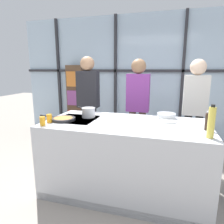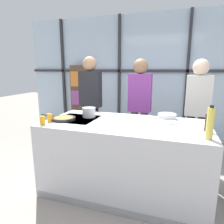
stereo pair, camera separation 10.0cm
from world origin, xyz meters
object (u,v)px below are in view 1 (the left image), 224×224
(spectator_center_left, at_px, (138,102))
(pepper_grinder, at_px, (207,121))
(oil_bottle, at_px, (211,122))
(frying_pan, at_px, (63,119))
(spectator_far_left, at_px, (88,98))
(juice_glass_near, at_px, (43,121))
(spectator_center_right, at_px, (195,105))
(juice_glass_far, at_px, (49,118))
(mixing_bowl, at_px, (166,115))
(saucepan, at_px, (88,112))
(white_plate, at_px, (168,121))

(spectator_center_left, relative_size, pepper_grinder, 8.14)
(oil_bottle, height_order, pepper_grinder, oil_bottle)
(spectator_center_left, bearing_deg, frying_pan, 54.14)
(frying_pan, bearing_deg, spectator_far_left, 95.47)
(oil_bottle, relative_size, juice_glass_near, 3.15)
(spectator_center_right, relative_size, juice_glass_far, 16.63)
(frying_pan, xyz_separation_m, mixing_bowl, (1.29, 0.50, 0.02))
(saucepan, height_order, juice_glass_far, saucepan)
(spectator_center_right, height_order, juice_glass_near, spectator_center_right)
(spectator_center_right, height_order, juice_glass_far, spectator_center_right)
(saucepan, distance_m, mixing_bowl, 1.06)
(mixing_bowl, bearing_deg, frying_pan, -158.90)
(spectator_far_left, distance_m, oil_bottle, 2.24)
(saucepan, bearing_deg, mixing_bowl, 13.48)
(saucepan, distance_m, white_plate, 1.05)
(juice_glass_near, bearing_deg, mixing_bowl, 28.99)
(frying_pan, distance_m, mixing_bowl, 1.38)
(mixing_bowl, xyz_separation_m, pepper_grinder, (0.43, -0.44, 0.06))
(saucepan, height_order, juice_glass_near, saucepan)
(saucepan, relative_size, juice_glass_far, 3.02)
(mixing_bowl, distance_m, oil_bottle, 0.83)
(spectator_center_right, bearing_deg, juice_glass_near, 37.32)
(spectator_far_left, height_order, white_plate, spectator_far_left)
(frying_pan, bearing_deg, juice_glass_far, -128.27)
(spectator_center_right, relative_size, juice_glass_near, 16.63)
(white_plate, height_order, oil_bottle, oil_bottle)
(mixing_bowl, height_order, juice_glass_near, juice_glass_near)
(frying_pan, xyz_separation_m, oil_bottle, (1.71, -0.21, 0.14))
(spectator_center_left, relative_size, mixing_bowl, 7.08)
(spectator_center_left, height_order, spectator_center_right, spectator_center_left)
(spectator_far_left, xyz_separation_m, white_plate, (1.41, -0.81, -0.12))
(spectator_center_left, relative_size, white_plate, 7.86)
(juice_glass_near, bearing_deg, saucepan, 55.33)
(oil_bottle, bearing_deg, juice_glass_far, 177.78)
(white_plate, relative_size, oil_bottle, 0.68)
(spectator_far_left, relative_size, juice_glass_far, 17.28)
(mixing_bowl, relative_size, pepper_grinder, 1.15)
(juice_glass_far, bearing_deg, spectator_center_left, 53.87)
(mixing_bowl, bearing_deg, saucepan, -166.52)
(spectator_center_left, xyz_separation_m, juice_glass_far, (-0.91, -1.24, -0.05))
(saucepan, xyz_separation_m, white_plate, (1.05, 0.05, -0.06))
(spectator_center_left, distance_m, frying_pan, 1.37)
(spectator_far_left, distance_m, spectator_center_left, 0.91)
(oil_bottle, bearing_deg, pepper_grinder, 87.82)
(frying_pan, bearing_deg, spectator_center_left, 54.14)
(frying_pan, bearing_deg, spectator_center_right, 32.97)
(frying_pan, height_order, juice_glass_far, juice_glass_far)
(spectator_far_left, height_order, saucepan, spectator_far_left)
(spectator_center_left, xyz_separation_m, oil_bottle, (0.91, -1.31, 0.06))
(spectator_far_left, relative_size, juice_glass_near, 17.28)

